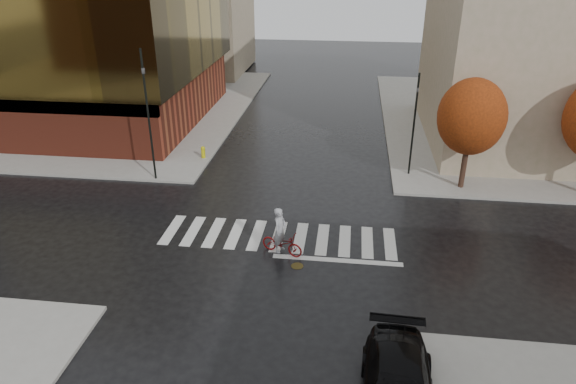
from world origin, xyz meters
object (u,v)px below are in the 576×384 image
object	(u,v)px
cyclist	(281,238)
traffic_light_nw	(147,107)
traffic_light_ne	(414,120)
fire_hydrant	(203,151)

from	to	relation	value
cyclist	traffic_light_nw	xyz separation A→B (m)	(-8.85, 7.30, 3.89)
cyclist	traffic_light_nw	world-z (taller)	traffic_light_nw
traffic_light_ne	cyclist	bearing A→B (deg)	59.01
cyclist	fire_hydrant	distance (m)	12.96
cyclist	fire_hydrant	bearing A→B (deg)	52.22
cyclist	traffic_light_ne	size ratio (longest dim) A/B	0.37
traffic_light_ne	fire_hydrant	world-z (taller)	traffic_light_ne
cyclist	fire_hydrant	xyz separation A→B (m)	(-6.85, 11.00, -0.20)
traffic_light_ne	fire_hydrant	distance (m)	13.96
fire_hydrant	traffic_light_nw	bearing A→B (deg)	-118.31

